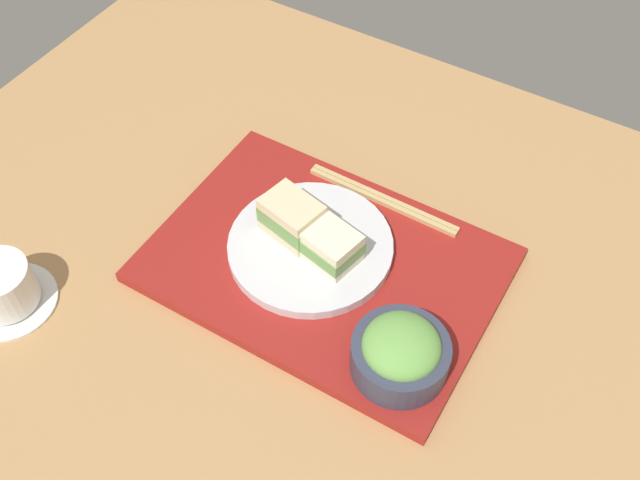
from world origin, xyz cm
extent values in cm
cube|color=tan|center=(0.00, 0.00, -1.50)|extent=(140.00, 100.00, 3.00)
cube|color=maroon|center=(5.97, -2.27, 0.82)|extent=(44.45, 31.37, 1.65)
cylinder|color=silver|center=(8.48, -2.89, 2.39)|extent=(21.87, 21.87, 1.48)
cube|color=#EFE5C1|center=(5.39, -2.35, 3.80)|extent=(8.52, 6.93, 1.33)
cube|color=#669347|center=(5.39, -2.35, 5.45)|extent=(8.73, 7.30, 1.98)
cube|color=#EFE5C1|center=(5.39, -2.35, 7.10)|extent=(8.52, 6.93, 1.33)
cube|color=beige|center=(11.57, -3.42, 3.87)|extent=(8.52, 6.93, 1.48)
cube|color=#669347|center=(11.57, -3.42, 5.89)|extent=(8.70, 6.98, 2.56)
cube|color=beige|center=(11.57, -3.42, 7.91)|extent=(8.52, 6.93, 1.48)
cylinder|color=#33384C|center=(-9.46, 6.62, 3.90)|extent=(11.58, 11.58, 4.51)
ellipsoid|color=#6BA84C|center=(-9.46, 6.62, 6.15)|extent=(9.14, 9.14, 5.03)
cube|color=tan|center=(4.31, -15.87, 2.00)|extent=(22.95, 1.03, 0.70)
cube|color=tan|center=(4.32, -15.08, 2.00)|extent=(22.95, 1.03, 0.70)
cylinder|color=white|center=(37.88, 23.03, 0.40)|extent=(12.18, 12.18, 0.80)
cylinder|color=white|center=(37.88, 23.03, 3.73)|extent=(8.27, 8.27, 5.85)
camera|label=1|loc=(-24.00, 49.07, 80.25)|focal=42.20mm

